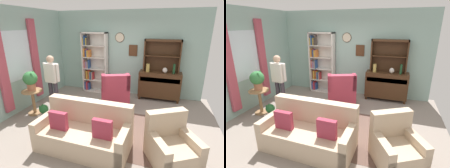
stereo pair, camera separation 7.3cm
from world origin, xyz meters
TOP-DOWN VIEW (x-y plane):
  - ground_plane at (0.00, 0.00)m, footprint 5.40×4.60m
  - wall_back at (-0.00, 2.13)m, footprint 5.00×0.09m
  - wall_left at (-2.52, 0.00)m, footprint 0.16×4.20m
  - area_rug at (0.20, -0.30)m, footprint 2.83×1.86m
  - bookshelf at (-1.16, 1.94)m, footprint 0.90×0.30m
  - sideboard at (1.17, 1.86)m, footprint 1.30×0.45m
  - sideboard_hutch at (1.17, 1.97)m, footprint 1.10×0.26m
  - vase_tall at (0.78, 1.78)m, footprint 0.11×0.11m
  - vase_round at (1.30, 1.79)m, footprint 0.15×0.15m
  - bottle_wine at (1.56, 1.77)m, footprint 0.07×0.07m
  - couch_floral at (-0.07, -1.04)m, footprint 1.82×0.88m
  - armchair_floral at (1.56, -0.94)m, footprint 1.04×1.05m
  - wingback_chair at (-0.02, 0.86)m, footprint 1.03×1.04m
  - plant_stand at (-2.02, -0.19)m, footprint 0.52×0.52m
  - potted_plant_large at (-2.05, -0.14)m, footprint 0.37×0.37m
  - potted_plant_small at (-1.66, -0.25)m, footprint 0.24×0.24m
  - person_reading at (-1.66, 0.24)m, footprint 0.53×0.23m
  - coffee_table at (-0.00, -0.24)m, footprint 0.80×0.50m
  - book_stack at (0.12, -0.24)m, footprint 0.22×0.14m

SIDE VIEW (x-z plane):
  - ground_plane at x=0.00m, z-range -0.02..0.00m
  - area_rug at x=0.20m, z-range 0.00..0.01m
  - potted_plant_small at x=-1.66m, z-range 0.03..0.36m
  - armchair_floral at x=1.56m, z-range -0.15..0.73m
  - couch_floral at x=-0.07m, z-range -0.14..0.76m
  - coffee_table at x=0.00m, z-range 0.14..0.56m
  - wingback_chair at x=-0.02m, z-range -0.14..0.91m
  - plant_stand at x=-2.02m, z-range 0.08..0.75m
  - book_stack at x=0.12m, z-range 0.42..0.46m
  - sideboard at x=1.17m, z-range 0.05..0.97m
  - person_reading at x=-1.66m, z-range 0.13..1.69m
  - potted_plant_large at x=-2.05m, z-range 0.72..1.22m
  - vase_round at x=1.30m, z-range 0.92..1.09m
  - bookshelf at x=-1.16m, z-range -0.03..2.07m
  - vase_tall at x=0.78m, z-range 0.92..1.17m
  - bottle_wine at x=1.56m, z-range 0.92..1.22m
  - wall_left at x=-2.52m, z-range 0.00..2.80m
  - wall_back at x=0.00m, z-range 0.00..2.80m
  - sideboard_hutch at x=1.17m, z-range 1.06..2.06m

